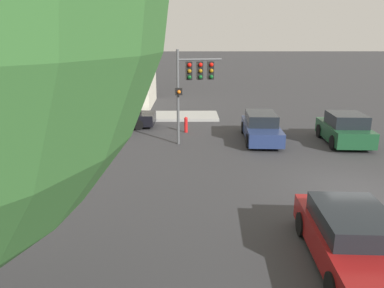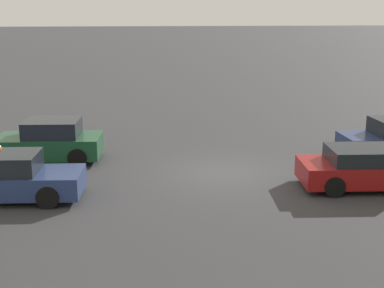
% 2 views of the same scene
% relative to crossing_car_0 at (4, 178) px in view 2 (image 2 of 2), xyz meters
% --- Properties ---
extents(ground_plane, '(300.00, 300.00, 0.00)m').
position_rel_crossing_car_0_xyz_m(ground_plane, '(-7.05, -2.09, -0.70)').
color(ground_plane, '#333335').
extents(crossing_car_0, '(4.76, 2.05, 1.48)m').
position_rel_crossing_car_0_xyz_m(crossing_car_0, '(0.00, 0.00, 0.00)').
color(crossing_car_0, navy).
rests_on(crossing_car_0, ground_plane).
extents(crossing_car_1, '(4.60, 2.19, 1.35)m').
position_rel_crossing_car_0_xyz_m(crossing_car_1, '(-11.65, -0.07, -0.05)').
color(crossing_car_1, maroon).
rests_on(crossing_car_1, ground_plane).
extents(crossing_car_3, '(4.03, 2.21, 1.62)m').
position_rel_crossing_car_0_xyz_m(crossing_car_3, '(-0.72, -4.25, 0.06)').
color(crossing_car_3, '#194728').
rests_on(crossing_car_3, ground_plane).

